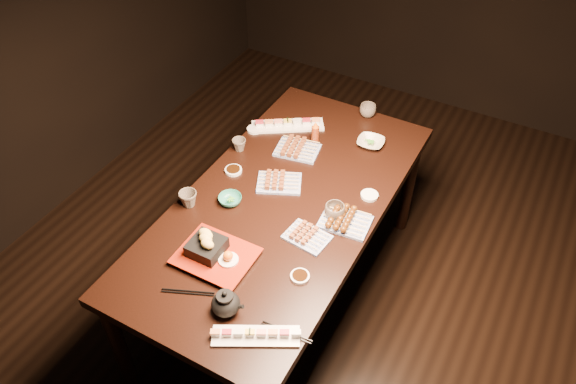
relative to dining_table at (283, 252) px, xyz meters
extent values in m
plane|color=black|center=(0.32, -0.18, -0.38)|extent=(5.00, 5.00, 0.00)
cube|color=black|center=(0.00, 0.00, 0.00)|extent=(1.01, 1.85, 0.75)
imported|color=#2A816C|center=(-0.22, -0.13, 0.39)|extent=(0.15, 0.15, 0.04)
imported|color=beige|center=(0.20, 0.60, 0.39)|extent=(0.16, 0.16, 0.03)
imported|color=brown|center=(-0.38, -0.24, 0.41)|extent=(0.10, 0.10, 0.08)
imported|color=brown|center=(0.26, 0.02, 0.41)|extent=(0.11, 0.11, 0.07)
imported|color=brown|center=(-0.39, 0.23, 0.41)|extent=(0.10, 0.10, 0.07)
imported|color=brown|center=(0.08, 0.85, 0.41)|extent=(0.09, 0.09, 0.07)
cylinder|color=maroon|center=(-0.08, 0.49, 0.44)|extent=(0.04, 0.04, 0.13)
cylinder|color=white|center=(-0.33, 0.07, 0.38)|extent=(0.10, 0.10, 0.02)
cylinder|color=white|center=(0.35, 0.23, 0.38)|extent=(0.10, 0.10, 0.01)
cylinder|color=white|center=(0.29, -0.37, 0.38)|extent=(0.11, 0.11, 0.01)
cylinder|color=white|center=(-0.41, 0.42, 0.38)|extent=(0.11, 0.11, 0.01)
camera|label=1|loc=(0.95, -1.68, 2.25)|focal=35.00mm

